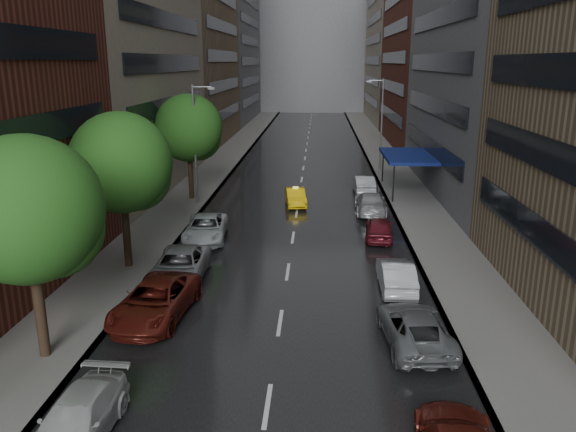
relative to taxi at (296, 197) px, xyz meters
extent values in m
cube|color=black|center=(0.18, 19.75, -0.66)|extent=(14.00, 140.00, 0.01)
cube|color=gray|center=(-8.82, 19.75, -0.59)|extent=(4.00, 140.00, 0.15)
cube|color=gray|center=(9.18, 19.75, -0.59)|extent=(4.00, 140.00, 0.15)
cube|color=#937A5B|center=(-14.82, 33.75, 10.34)|extent=(8.00, 28.00, 22.00)
cube|color=slate|center=(-14.82, 63.75, 18.34)|extent=(8.00, 32.00, 38.00)
cube|color=slate|center=(15.18, 5.75, 11.34)|extent=(8.00, 28.00, 24.00)
cube|color=maroon|center=(15.18, 33.75, 17.34)|extent=(8.00, 28.00, 36.00)
cube|color=gray|center=(15.18, 63.75, 13.34)|extent=(8.00, 32.00, 28.00)
cube|color=slate|center=(0.18, 87.75, 15.34)|extent=(40.00, 14.00, 32.00)
cylinder|color=#382619|center=(-8.42, -23.67, 1.65)|extent=(0.40, 0.40, 4.63)
sphere|color=#1E5116|center=(-8.42, -23.67, 5.12)|extent=(5.29, 5.29, 5.29)
cylinder|color=#382619|center=(-8.42, -14.10, 1.64)|extent=(0.40, 0.40, 4.60)
sphere|color=#1E5116|center=(-8.42, -14.10, 5.08)|extent=(5.25, 5.25, 5.25)
cylinder|color=#382619|center=(-8.42, 1.37, 1.64)|extent=(0.40, 0.40, 4.61)
sphere|color=#1E5116|center=(-8.42, 1.37, 5.10)|extent=(5.27, 5.27, 5.27)
imported|color=yellow|center=(0.00, 0.00, 0.00)|extent=(1.94, 4.18, 1.33)
imported|color=#B8B8B8|center=(-5.22, -28.21, 0.00)|extent=(2.08, 4.68, 1.34)
imported|color=#531710|center=(-5.22, -20.06, 0.14)|extent=(3.21, 6.02, 1.61)
imported|color=gray|center=(-5.22, -15.71, 0.11)|extent=(2.69, 5.60, 1.54)
imported|color=#B4BABE|center=(-5.22, -8.99, 0.09)|extent=(2.89, 5.56, 1.50)
imported|color=slate|center=(5.58, -21.82, 0.05)|extent=(2.77, 5.32, 1.43)
imported|color=silver|center=(5.58, -16.24, 0.07)|extent=(1.58, 4.48, 1.48)
imported|color=maroon|center=(5.58, -8.28, 0.05)|extent=(2.05, 4.34, 1.43)
imported|color=#98999D|center=(5.58, -2.00, 0.11)|extent=(2.32, 5.38, 1.54)
imported|color=#9EA0A7|center=(5.58, 4.61, 0.09)|extent=(1.75, 4.62, 1.51)
cylinder|color=gray|center=(-7.62, -0.25, 3.99)|extent=(0.18, 0.18, 9.00)
cube|color=gray|center=(-6.22, -0.25, 8.19)|extent=(0.50, 0.22, 0.16)
cylinder|color=gray|center=(7.98, 14.75, 3.99)|extent=(0.18, 0.18, 9.00)
cube|color=gray|center=(6.58, 14.75, 8.19)|extent=(0.50, 0.22, 0.16)
cube|color=navy|center=(9.18, 4.75, 2.49)|extent=(4.00, 8.00, 0.25)
cylinder|color=black|center=(7.58, 0.95, 0.99)|extent=(0.12, 0.12, 3.00)
cylinder|color=black|center=(7.58, 8.55, 0.99)|extent=(0.12, 0.12, 3.00)
camera|label=1|loc=(1.71, -42.06, 10.12)|focal=35.00mm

